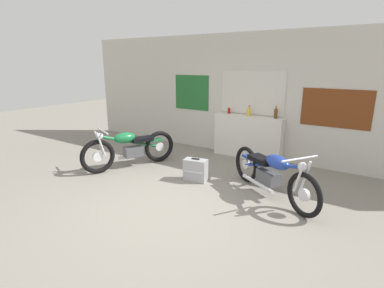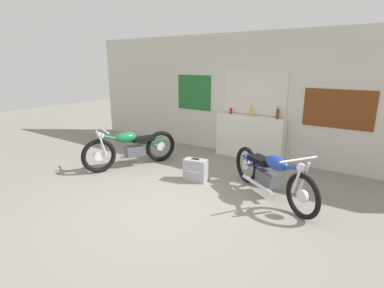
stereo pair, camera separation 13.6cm
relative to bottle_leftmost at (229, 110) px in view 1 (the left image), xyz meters
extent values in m
plane|color=gray|center=(0.59, -3.00, -1.06)|extent=(24.00, 24.00, 0.00)
cube|color=beige|center=(0.59, 0.16, 0.34)|extent=(10.00, 0.06, 2.80)
cube|color=silver|center=(0.51, 0.12, 0.43)|extent=(1.44, 0.01, 0.90)
cube|color=beige|center=(0.51, 0.12, 0.43)|extent=(1.50, 0.01, 0.96)
cube|color=brown|center=(2.26, 0.12, 0.22)|extent=(1.29, 0.01, 0.75)
cube|color=#23662D|center=(-1.14, 0.12, 0.34)|extent=(1.00, 0.01, 0.87)
cube|color=silver|center=(0.51, -0.02, -0.57)|extent=(1.60, 0.28, 0.98)
cylinder|color=maroon|center=(0.00, 0.00, -0.01)|extent=(0.06, 0.06, 0.12)
cone|color=maroon|center=(0.00, 0.00, 0.06)|extent=(0.05, 0.05, 0.03)
cylinder|color=silver|center=(0.00, 0.00, 0.09)|extent=(0.02, 0.02, 0.01)
cylinder|color=gold|center=(0.53, -0.06, 0.01)|extent=(0.08, 0.08, 0.17)
cone|color=gold|center=(0.53, -0.06, 0.12)|extent=(0.07, 0.07, 0.05)
cylinder|color=red|center=(0.53, -0.06, 0.15)|extent=(0.03, 0.03, 0.02)
cylinder|color=#5B3814|center=(1.12, -0.01, 0.02)|extent=(0.07, 0.07, 0.19)
cone|color=#5B3814|center=(1.12, -0.01, 0.15)|extent=(0.06, 0.06, 0.05)
cylinder|color=red|center=(1.12, -0.01, 0.18)|extent=(0.03, 0.03, 0.02)
torus|color=black|center=(2.31, -2.17, -0.73)|extent=(0.59, 0.42, 0.66)
cylinder|color=silver|center=(2.31, -2.17, -0.73)|extent=(0.19, 0.14, 0.19)
torus|color=black|center=(1.08, -1.38, -0.73)|extent=(0.59, 0.42, 0.66)
cylinder|color=silver|center=(1.08, -1.38, -0.73)|extent=(0.19, 0.14, 0.19)
cube|color=#4C4C51|center=(1.63, -1.74, -0.74)|extent=(0.46, 0.41, 0.20)
cylinder|color=navy|center=(1.63, -1.74, -0.54)|extent=(1.15, 0.76, 0.43)
ellipsoid|color=navy|center=(1.79, -1.84, -0.43)|extent=(0.55, 0.47, 0.22)
cube|color=black|center=(1.45, -1.62, -0.51)|extent=(0.55, 0.47, 0.08)
cube|color=navy|center=(1.16, -1.43, -0.57)|extent=(0.32, 0.27, 0.04)
cylinder|color=silver|center=(2.28, -2.08, -0.48)|extent=(0.17, 0.12, 0.49)
cylinder|color=silver|center=(2.22, -2.18, -0.48)|extent=(0.17, 0.12, 0.49)
cylinder|color=silver|center=(2.19, -2.09, -0.23)|extent=(0.37, 0.56, 0.03)
sphere|color=silver|center=(2.24, -2.12, -0.33)|extent=(0.13, 0.13, 0.13)
cylinder|color=silver|center=(1.47, -1.80, -0.88)|extent=(0.71, 0.49, 0.06)
torus|color=black|center=(-1.53, -2.64, -0.71)|extent=(0.36, 0.67, 0.69)
cylinder|color=silver|center=(-1.53, -2.64, -0.71)|extent=(0.14, 0.20, 0.19)
torus|color=black|center=(-1.00, -1.39, -0.71)|extent=(0.36, 0.67, 0.69)
cylinder|color=silver|center=(-1.00, -1.39, -0.71)|extent=(0.14, 0.20, 0.19)
cube|color=#4C4C51|center=(-1.24, -1.95, -0.73)|extent=(0.35, 0.44, 0.21)
cylinder|color=#196B38|center=(-1.24, -1.95, -0.52)|extent=(0.54, 1.16, 0.43)
ellipsoid|color=#196B38|center=(-1.31, -2.11, -0.41)|extent=(0.40, 0.52, 0.22)
cube|color=black|center=(-1.16, -1.76, -0.49)|extent=(0.40, 0.52, 0.08)
cube|color=#196B38|center=(-1.03, -1.46, -0.55)|extent=(0.24, 0.31, 0.04)
cylinder|color=silver|center=(-1.45, -2.60, -0.46)|extent=(0.10, 0.17, 0.50)
cylinder|color=silver|center=(-1.56, -2.55, -0.46)|extent=(0.10, 0.17, 0.50)
cylinder|color=silver|center=(-1.48, -2.51, -0.20)|extent=(0.60, 0.28, 0.03)
sphere|color=silver|center=(-1.50, -2.57, -0.30)|extent=(0.13, 0.13, 0.13)
cylinder|color=silver|center=(-1.33, -1.81, -0.87)|extent=(0.35, 0.71, 0.06)
cube|color=#9E9EA3|center=(0.30, -1.90, -0.85)|extent=(0.46, 0.29, 0.42)
cube|color=silver|center=(0.32, -2.01, -0.85)|extent=(0.36, 0.07, 0.02)
cube|color=black|center=(0.30, -1.90, -0.62)|extent=(0.15, 0.05, 0.02)
camera|label=1|loc=(3.15, -6.30, 1.08)|focal=28.00mm
camera|label=2|loc=(3.26, -6.22, 1.08)|focal=28.00mm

